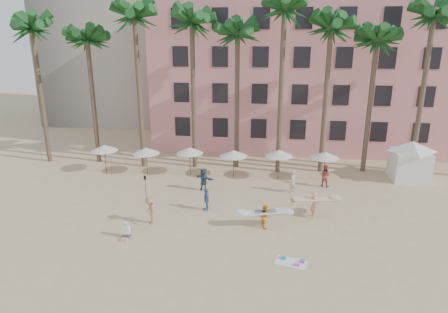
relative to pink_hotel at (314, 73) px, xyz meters
The scene contains 11 objects.
ground 28.09m from the pink_hotel, 105.07° to the right, with size 120.00×120.00×0.00m, color #D1B789.
pink_hotel is the anchor object (origin of this frame).
palm_row 13.71m from the pink_hotel, 120.56° to the right, with size 44.40×5.40×16.30m.
umbrella_row 17.73m from the pink_hotel, 126.53° to the right, with size 22.50×2.70×2.73m.
cabana 15.54m from the pink_hotel, 58.38° to the right, with size 4.51×4.51×3.50m.
beach_towel 28.38m from the pink_hotel, 97.16° to the right, with size 2.01×1.46×0.14m.
carrier_yellow 22.10m from the pink_hotel, 94.37° to the right, with size 3.34×1.80×1.93m.
carrier_white 24.48m from the pink_hotel, 102.38° to the right, with size 3.16×1.15×1.62m.
beachgoers 21.40m from the pink_hotel, 113.27° to the right, with size 13.93×9.59×1.93m.
paddle 25.28m from the pink_hotel, 125.56° to the right, with size 0.18×0.04×2.23m.
seated_man 29.86m from the pink_hotel, 118.68° to the right, with size 0.46×0.80×1.04m.
Camera 1 is at (1.99, -21.32, 12.76)m, focal length 32.00 mm.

